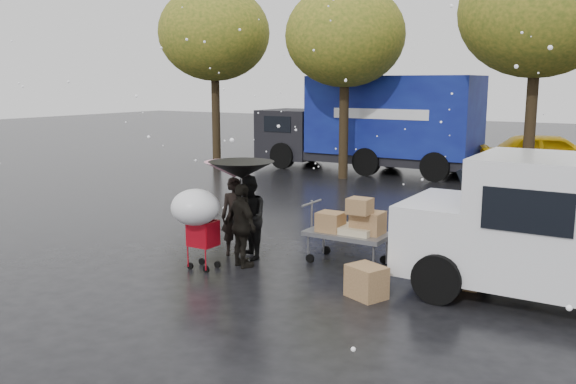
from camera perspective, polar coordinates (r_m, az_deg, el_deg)
The scene contains 13 objects.
ground at distance 10.97m, azimuth -1.80°, elevation -7.13°, with size 90.00×90.00×0.00m, color black.
person_pink at distance 11.68m, azimuth -4.96°, elevation -2.28°, with size 0.55×0.36×1.50m, color black.
person_middle at distance 11.36m, azimuth -3.71°, elevation -2.40°, with size 0.77×0.60×1.58m, color black.
person_black at distance 10.87m, azimuth -4.31°, elevation -3.15°, with size 0.89×0.37×1.52m, color black.
umbrella_pink at distance 11.52m, azimuth -5.03°, elevation 2.10°, with size 1.14×1.14×1.80m.
umbrella_black at distance 10.69m, azimuth -4.38°, elevation 2.06°, with size 1.16×1.16×1.91m.
vendor_cart at distance 11.07m, azimuth 5.98°, elevation -3.12°, with size 1.52×0.80×1.27m.
shopping_cart at distance 10.66m, azimuth -8.55°, elevation -1.84°, with size 0.84×0.84×1.46m.
blue_truck at distance 22.82m, azimuth 7.84°, elevation 6.33°, with size 8.30×2.60×3.50m.
box_ground_near at distance 9.53m, azimuth 7.35°, elevation -8.33°, with size 0.56×0.45×0.50m, color brown.
box_ground_far at distance 10.30m, azimuth 16.33°, elevation -7.76°, with size 0.42×0.33×0.33m, color brown.
yellow_taxi at distance 22.43m, azimuth 23.38°, elevation 3.08°, with size 1.91×4.74×1.61m, color yellow.
tree_row at distance 19.82m, azimuth 13.55°, elevation 15.03°, with size 21.60×4.40×7.12m.
Camera 1 is at (5.76, -8.74, 3.27)m, focal length 38.00 mm.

